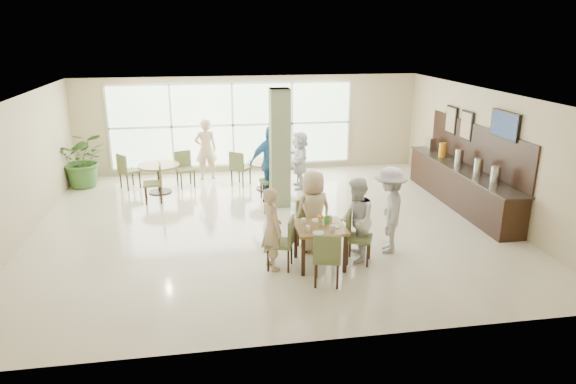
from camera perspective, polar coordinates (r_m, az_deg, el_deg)
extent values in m
plane|color=beige|center=(11.29, -1.99, -3.53)|extent=(10.00, 10.00, 0.00)
plane|color=white|center=(10.60, -2.16, 10.71)|extent=(10.00, 10.00, 0.00)
plane|color=#BFB089|center=(15.24, -4.26, 7.51)|extent=(10.00, 0.00, 10.00)
plane|color=#BFB089|center=(6.66, 2.93, -6.19)|extent=(10.00, 0.00, 10.00)
plane|color=#BFB089|center=(11.39, -27.88, 1.96)|extent=(0.00, 9.00, 9.00)
plane|color=#BFB089|center=(12.50, 21.36, 4.06)|extent=(0.00, 9.00, 9.00)
plane|color=silver|center=(15.18, -6.15, 7.41)|extent=(7.00, 0.00, 7.00)
cube|color=#6F7F58|center=(12.07, -0.92, 4.84)|extent=(0.45, 0.45, 2.80)
cube|color=brown|center=(9.14, 3.56, -3.95)|extent=(0.88, 0.88, 0.05)
cube|color=black|center=(8.88, 1.70, -7.22)|extent=(0.06, 0.06, 0.70)
cube|color=black|center=(9.04, 6.35, -6.85)|extent=(0.06, 0.06, 0.70)
cube|color=black|center=(9.55, 0.85, -5.37)|extent=(0.06, 0.06, 0.70)
cube|color=black|center=(9.70, 5.18, -5.06)|extent=(0.06, 0.06, 0.70)
cylinder|color=brown|center=(13.64, -14.21, 2.90)|extent=(1.07, 1.07, 0.04)
cylinder|color=black|center=(13.74, -14.09, 1.39)|extent=(0.10, 0.10, 0.71)
cylinder|color=black|center=(13.83, -13.99, 0.04)|extent=(0.60, 0.60, 0.03)
cylinder|color=brown|center=(13.51, -2.33, 3.30)|extent=(1.04, 1.04, 0.04)
cylinder|color=black|center=(13.61, -2.31, 1.77)|extent=(0.10, 0.10, 0.71)
cylinder|color=black|center=(13.71, -2.30, 0.41)|extent=(0.60, 0.60, 0.03)
cylinder|color=white|center=(8.89, 2.22, -4.05)|extent=(0.08, 0.08, 0.10)
cylinder|color=white|center=(9.21, 1.73, -3.25)|extent=(0.08, 0.08, 0.10)
cylinder|color=white|center=(9.38, 4.68, -2.90)|extent=(0.08, 0.08, 0.10)
cylinder|color=white|center=(8.93, 4.97, -4.00)|extent=(0.08, 0.08, 0.10)
cylinder|color=white|center=(8.82, 3.40, -4.55)|extent=(0.20, 0.20, 0.01)
cylinder|color=white|center=(9.39, 3.25, -3.13)|extent=(0.20, 0.20, 0.01)
cylinder|color=white|center=(9.12, 5.28, -3.82)|extent=(0.20, 0.20, 0.01)
cylinder|color=#99B27F|center=(9.11, 3.57, -3.45)|extent=(0.07, 0.07, 0.12)
sphere|color=orange|center=(9.08, 3.77, -2.79)|extent=(0.07, 0.07, 0.07)
sphere|color=orange|center=(9.09, 3.46, -2.75)|extent=(0.07, 0.07, 0.07)
sphere|color=orange|center=(9.04, 3.53, -2.86)|extent=(0.07, 0.07, 0.07)
cube|color=green|center=(9.23, 4.35, -3.08)|extent=(0.10, 0.06, 0.15)
cube|color=black|center=(13.00, 18.59, 0.51)|extent=(0.60, 4.60, 0.90)
cube|color=black|center=(12.88, 18.79, 2.50)|extent=(0.64, 4.70, 0.04)
cube|color=black|center=(12.90, 20.17, 4.81)|extent=(0.04, 4.60, 1.00)
cylinder|color=silver|center=(11.65, 22.04, 1.72)|extent=(0.20, 0.20, 0.40)
cylinder|color=silver|center=(12.23, 20.39, 2.63)|extent=(0.20, 0.20, 0.40)
cylinder|color=silver|center=(13.00, 18.48, 3.67)|extent=(0.20, 0.20, 0.40)
cylinder|color=orange|center=(13.78, 16.78, 4.51)|extent=(0.18, 0.18, 0.36)
cube|color=silver|center=(14.40, 15.58, 5.16)|extent=(0.18, 0.30, 0.36)
cube|color=black|center=(11.83, 22.96, 6.87)|extent=(0.06, 1.00, 0.58)
cube|color=#7F99CC|center=(11.81, 22.85, 6.88)|extent=(0.01, 0.92, 0.50)
cube|color=black|center=(13.24, 19.24, 6.99)|extent=(0.04, 0.55, 0.70)
cube|color=brown|center=(13.23, 19.14, 6.99)|extent=(0.01, 0.47, 0.62)
cube|color=black|center=(13.94, 17.70, 7.64)|extent=(0.04, 0.55, 0.70)
cube|color=brown|center=(13.93, 17.61, 7.64)|extent=(0.01, 0.47, 0.62)
imported|color=#396829|center=(14.76, -21.78, 3.39)|extent=(1.41, 1.41, 1.51)
imported|color=tan|center=(9.00, -1.81, -4.08)|extent=(0.51, 0.63, 1.50)
imported|color=tan|center=(9.73, 2.81, -2.16)|extent=(0.86, 0.64, 1.58)
imported|color=white|center=(9.37, 7.57, -3.12)|extent=(0.72, 0.86, 1.57)
imported|color=#B7B7BA|center=(9.85, 11.19, -1.97)|extent=(0.93, 1.22, 1.66)
imported|color=#3F86BE|center=(12.65, -1.97, 3.25)|extent=(1.21, 0.87, 1.86)
imported|color=white|center=(13.66, 1.30, 3.61)|extent=(0.77, 1.47, 1.52)
imported|color=tan|center=(14.60, -9.12, 4.71)|extent=(0.69, 0.52, 1.71)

